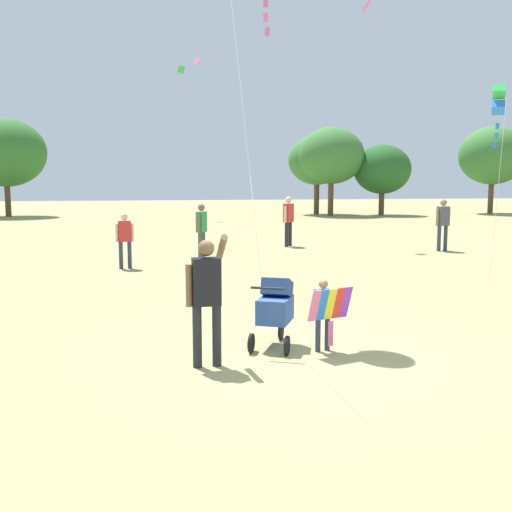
{
  "coord_description": "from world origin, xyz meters",
  "views": [
    {
      "loc": [
        -2.03,
        -7.94,
        2.48
      ],
      "look_at": [
        -0.6,
        1.06,
        1.3
      ],
      "focal_mm": 42.58,
      "sensor_mm": 36.0,
      "label": 1
    }
  ],
  "objects_px": {
    "stroller": "(275,306)",
    "person_couple_left": "(288,217)",
    "person_kid_running": "(443,221)",
    "person_red_shirt": "(201,227)",
    "person_adult_flyer": "(207,291)",
    "person_sitting_far": "(125,236)",
    "child_with_butterfly_kite": "(324,308)",
    "kite_orange_delta": "(499,101)"
  },
  "relations": [
    {
      "from": "child_with_butterfly_kite",
      "to": "person_red_shirt",
      "type": "bearing_deg",
      "value": 95.71
    },
    {
      "from": "person_sitting_far",
      "to": "person_adult_flyer",
      "type": "bearing_deg",
      "value": -80.37
    },
    {
      "from": "person_adult_flyer",
      "to": "person_couple_left",
      "type": "height_order",
      "value": "person_couple_left"
    },
    {
      "from": "person_red_shirt",
      "to": "person_kid_running",
      "type": "relative_size",
      "value": 0.96
    },
    {
      "from": "person_red_shirt",
      "to": "person_adult_flyer",
      "type": "bearing_deg",
      "value": -93.6
    },
    {
      "from": "person_sitting_far",
      "to": "person_couple_left",
      "type": "relative_size",
      "value": 0.85
    },
    {
      "from": "child_with_butterfly_kite",
      "to": "person_red_shirt",
      "type": "xyz_separation_m",
      "value": [
        -1.03,
        10.33,
        0.36
      ]
    },
    {
      "from": "child_with_butterfly_kite",
      "to": "stroller",
      "type": "xyz_separation_m",
      "value": [
        -0.64,
        0.37,
        -0.03
      ]
    },
    {
      "from": "child_with_butterfly_kite",
      "to": "person_sitting_far",
      "type": "bearing_deg",
      "value": 110.63
    },
    {
      "from": "person_couple_left",
      "to": "person_kid_running",
      "type": "distance_m",
      "value": 5.34
    },
    {
      "from": "person_adult_flyer",
      "to": "person_sitting_far",
      "type": "relative_size",
      "value": 1.15
    },
    {
      "from": "person_red_shirt",
      "to": "person_couple_left",
      "type": "xyz_separation_m",
      "value": [
        3.34,
        2.89,
        0.07
      ]
    },
    {
      "from": "person_adult_flyer",
      "to": "person_sitting_far",
      "type": "xyz_separation_m",
      "value": [
        -1.53,
        9.04,
        -0.12
      ]
    },
    {
      "from": "stroller",
      "to": "kite_orange_delta",
      "type": "xyz_separation_m",
      "value": [
        6.27,
        4.94,
        3.67
      ]
    },
    {
      "from": "stroller",
      "to": "person_couple_left",
      "type": "distance_m",
      "value": 13.19
    },
    {
      "from": "person_adult_flyer",
      "to": "person_couple_left",
      "type": "bearing_deg",
      "value": 73.62
    },
    {
      "from": "person_adult_flyer",
      "to": "child_with_butterfly_kite",
      "type": "bearing_deg",
      "value": 14.05
    },
    {
      "from": "stroller",
      "to": "person_couple_left",
      "type": "xyz_separation_m",
      "value": [
        2.94,
        12.85,
        0.46
      ]
    },
    {
      "from": "person_couple_left",
      "to": "kite_orange_delta",
      "type": "bearing_deg",
      "value": -67.15
    },
    {
      "from": "child_with_butterfly_kite",
      "to": "person_couple_left",
      "type": "height_order",
      "value": "person_couple_left"
    },
    {
      "from": "person_couple_left",
      "to": "stroller",
      "type": "bearing_deg",
      "value": -102.9
    },
    {
      "from": "person_sitting_far",
      "to": "person_couple_left",
      "type": "bearing_deg",
      "value": 39.72
    },
    {
      "from": "person_sitting_far",
      "to": "person_kid_running",
      "type": "height_order",
      "value": "person_kid_running"
    },
    {
      "from": "person_adult_flyer",
      "to": "person_kid_running",
      "type": "relative_size",
      "value": 1.0
    },
    {
      "from": "child_with_butterfly_kite",
      "to": "stroller",
      "type": "distance_m",
      "value": 0.74
    },
    {
      "from": "child_with_butterfly_kite",
      "to": "person_kid_running",
      "type": "height_order",
      "value": "person_kid_running"
    },
    {
      "from": "child_with_butterfly_kite",
      "to": "person_adult_flyer",
      "type": "distance_m",
      "value": 1.8
    },
    {
      "from": "stroller",
      "to": "person_adult_flyer",
      "type": "bearing_deg",
      "value": -143.3
    },
    {
      "from": "kite_orange_delta",
      "to": "person_couple_left",
      "type": "height_order",
      "value": "kite_orange_delta"
    },
    {
      "from": "person_red_shirt",
      "to": "person_sitting_far",
      "type": "distance_m",
      "value": 2.8
    },
    {
      "from": "person_red_shirt",
      "to": "person_kid_running",
      "type": "distance_m",
      "value": 8.26
    },
    {
      "from": "person_kid_running",
      "to": "kite_orange_delta",
      "type": "bearing_deg",
      "value": -105.14
    },
    {
      "from": "person_sitting_far",
      "to": "person_kid_running",
      "type": "distance_m",
      "value": 10.72
    },
    {
      "from": "person_adult_flyer",
      "to": "person_red_shirt",
      "type": "xyz_separation_m",
      "value": [
        0.68,
        10.76,
        -0.02
      ]
    },
    {
      "from": "person_adult_flyer",
      "to": "stroller",
      "type": "distance_m",
      "value": 1.39
    },
    {
      "from": "person_red_shirt",
      "to": "person_kid_running",
      "type": "height_order",
      "value": "person_kid_running"
    },
    {
      "from": "kite_orange_delta",
      "to": "person_sitting_far",
      "type": "distance_m",
      "value": 10.06
    },
    {
      "from": "child_with_butterfly_kite",
      "to": "stroller",
      "type": "relative_size",
      "value": 0.95
    },
    {
      "from": "stroller",
      "to": "child_with_butterfly_kite",
      "type": "bearing_deg",
      "value": -30.04
    },
    {
      "from": "child_with_butterfly_kite",
      "to": "person_adult_flyer",
      "type": "bearing_deg",
      "value": -165.95
    },
    {
      "from": "person_sitting_far",
      "to": "person_kid_running",
      "type": "relative_size",
      "value": 0.87
    },
    {
      "from": "stroller",
      "to": "kite_orange_delta",
      "type": "relative_size",
      "value": 0.24
    }
  ]
}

